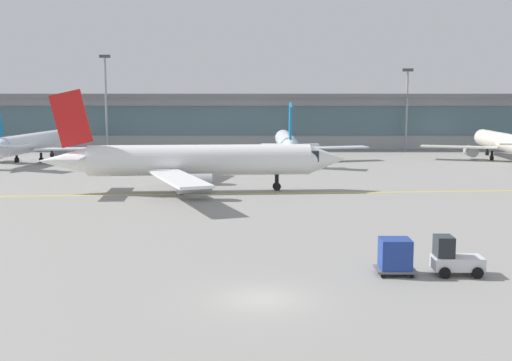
{
  "coord_description": "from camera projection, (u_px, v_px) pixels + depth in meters",
  "views": [
    {
      "loc": [
        -0.28,
        -29.97,
        9.53
      ],
      "look_at": [
        -0.29,
        19.86,
        3.0
      ],
      "focal_mm": 46.36,
      "sensor_mm": 36.0,
      "label": 1
    }
  ],
  "objects": [
    {
      "name": "taxiing_regional_jet",
      "position": [
        196.0,
        161.0,
        64.83
      ],
      "size": [
        30.28,
        28.08,
        10.03
      ],
      "rotation": [
        0.0,
        0.0,
        0.07
      ],
      "color": "white",
      "rests_on": "ground_plane"
    },
    {
      "name": "ground_plane",
      "position": [
        262.0,
        299.0,
        30.96
      ],
      "size": [
        400.0,
        400.0,
        0.0
      ],
      "primitive_type": "plane",
      "color": "gray"
    },
    {
      "name": "cargo_dolly_lead",
      "position": [
        395.0,
        255.0,
        34.99
      ],
      "size": [
        2.12,
        1.62,
        1.94
      ],
      "rotation": [
        0.0,
        0.0,
        -0.01
      ],
      "color": "#595B60",
      "rests_on": "ground_plane"
    },
    {
      "name": "baggage_tug",
      "position": [
        454.0,
        258.0,
        34.98
      ],
      "size": [
        2.61,
        1.64,
        2.1
      ],
      "rotation": [
        0.0,
        0.0,
        -0.01
      ],
      "color": "silver",
      "rests_on": "ground_plane"
    },
    {
      "name": "taxiway_centreline_stripe",
      "position": [
        199.0,
        194.0,
        63.27
      ],
      "size": [
        109.73,
        8.42,
        0.01
      ],
      "primitive_type": "cube",
      "rotation": [
        0.0,
        0.0,
        0.07
      ],
      "color": "yellow",
      "rests_on": "ground_plane"
    },
    {
      "name": "apron_light_mast_2",
      "position": [
        407.0,
        106.0,
        111.2
      ],
      "size": [
        1.8,
        0.36,
        13.79
      ],
      "color": "gray",
      "rests_on": "ground_plane"
    },
    {
      "name": "terminal_concourse",
      "position": [
        258.0,
        120.0,
        117.88
      ],
      "size": [
        220.6,
        11.0,
        9.6
      ],
      "color": "#9EA3A8",
      "rests_on": "ground_plane"
    },
    {
      "name": "gate_airplane_2",
      "position": [
        286.0,
        143.0,
        95.64
      ],
      "size": [
        23.82,
        25.53,
        8.48
      ],
      "rotation": [
        0.0,
        0.0,
        1.58
      ],
      "color": "silver",
      "rests_on": "ground_plane"
    },
    {
      "name": "gate_airplane_1",
      "position": [
        32.0,
        143.0,
        93.48
      ],
      "size": [
        24.48,
        26.43,
        8.75
      ],
      "rotation": [
        0.0,
        0.0,
        1.48
      ],
      "color": "silver",
      "rests_on": "ground_plane"
    },
    {
      "name": "gate_airplane_3",
      "position": [
        502.0,
        142.0,
        96.47
      ],
      "size": [
        24.01,
        25.82,
        8.56
      ],
      "rotation": [
        0.0,
        0.0,
        1.53
      ],
      "color": "silver",
      "rests_on": "ground_plane"
    },
    {
      "name": "apron_light_mast_1",
      "position": [
        106.0,
        99.0,
        109.14
      ],
      "size": [
        1.8,
        0.36,
        15.94
      ],
      "color": "gray",
      "rests_on": "ground_plane"
    }
  ]
}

